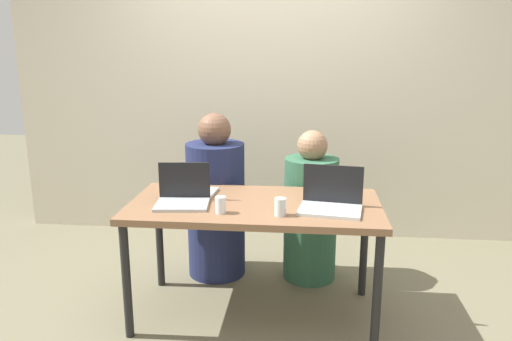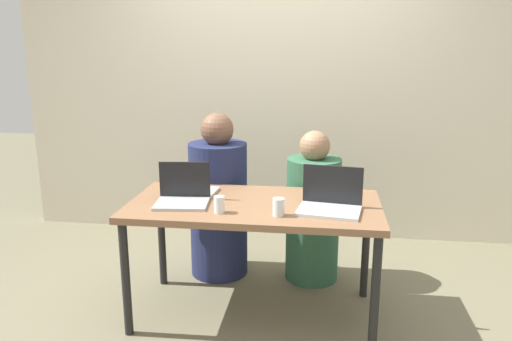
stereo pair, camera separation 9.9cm
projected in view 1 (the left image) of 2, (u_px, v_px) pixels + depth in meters
ground_plane at (255, 313)px, 3.16m from camera, size 12.00×12.00×0.00m
back_wall at (272, 94)px, 4.27m from camera, size 4.50×0.10×2.49m
desk at (255, 214)px, 2.99m from camera, size 1.50×0.75×0.73m
person_on_left at (216, 205)px, 3.60m from camera, size 0.45×0.45×1.19m
person_on_right at (310, 214)px, 3.55m from camera, size 0.43×0.43×1.08m
laptop_front_left at (183, 196)px, 2.94m from camera, size 0.33×0.29×0.23m
laptop_front_right at (331, 201)px, 2.85m from camera, size 0.38×0.31×0.24m
laptop_back_left at (189, 188)px, 3.12m from camera, size 0.33×0.26×0.22m
water_glass_right at (280, 208)px, 2.74m from camera, size 0.07×0.07×0.10m
water_glass_left at (221, 206)px, 2.78m from camera, size 0.06×0.06×0.10m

